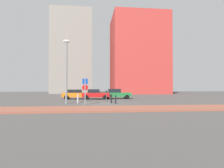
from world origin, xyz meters
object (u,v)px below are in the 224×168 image
object	(u,v)px
parking_sign_post	(85,88)
traffic_bollard_far	(116,99)
traffic_bollard_mid	(111,99)
parked_car_green	(116,94)
street_lamp	(66,66)
parking_meter	(106,94)
parked_car_orange	(77,94)
parked_car_red	(95,94)
traffic_bollard_near	(78,98)

from	to	relation	value
parking_sign_post	traffic_bollard_far	world-z (taller)	parking_sign_post
traffic_bollard_mid	parked_car_green	bearing A→B (deg)	78.66
parking_sign_post	street_lamp	xyz separation A→B (m)	(-2.02, 1.13, 2.36)
parking_meter	traffic_bollard_mid	size ratio (longest dim) A/B	1.44
parked_car_orange	parked_car_red	world-z (taller)	parked_car_red
parking_meter	traffic_bollard_near	size ratio (longest dim) A/B	1.35
parked_car_orange	traffic_bollard_mid	world-z (taller)	parked_car_orange
traffic_bollard_mid	traffic_bollard_far	bearing A→B (deg)	-70.12
parked_car_orange	traffic_bollard_near	size ratio (longest dim) A/B	4.26
street_lamp	traffic_bollard_mid	distance (m)	6.04
parked_car_red	traffic_bollard_far	world-z (taller)	parked_car_red
parked_car_orange	parking_meter	xyz separation A→B (m)	(4.01, -5.52, 0.15)
parked_car_green	traffic_bollard_mid	bearing A→B (deg)	-101.34
traffic_bollard_mid	traffic_bollard_far	distance (m)	1.05
parked_car_orange	parked_car_red	bearing A→B (deg)	-8.37
parked_car_orange	parking_meter	size ratio (longest dim) A/B	3.16
parked_car_red	traffic_bollard_mid	world-z (taller)	parked_car_red
traffic_bollard_near	traffic_bollard_far	bearing A→B (deg)	-19.13
traffic_bollard_near	traffic_bollard_far	size ratio (longest dim) A/B	1.10
parking_sign_post	parking_meter	world-z (taller)	parking_sign_post
parked_car_orange	traffic_bollard_mid	distance (m)	8.84
parked_car_green	street_lamp	distance (m)	11.03
parked_car_green	parking_sign_post	xyz separation A→B (m)	(-4.42, -9.46, 0.90)
parked_car_green	traffic_bollard_far	world-z (taller)	parked_car_green
street_lamp	traffic_bollard_far	size ratio (longest dim) A/B	7.36
traffic_bollard_far	parking_meter	bearing A→B (deg)	103.42
parked_car_orange	parked_car_red	xyz separation A→B (m)	(2.77, -0.41, 0.01)
parking_sign_post	traffic_bollard_far	size ratio (longest dim) A/B	2.87
parked_car_green	traffic_bollard_near	distance (m)	9.15
parked_car_red	parking_sign_post	distance (m)	8.97
parked_car_red	traffic_bollard_near	world-z (taller)	parked_car_red
parking_sign_post	parking_meter	bearing A→B (deg)	56.63
traffic_bollard_mid	traffic_bollard_far	xyz separation A→B (m)	(0.36, -0.99, -0.02)
parked_car_green	traffic_bollard_far	xyz separation A→B (m)	(-1.22, -8.87, -0.31)
parked_car_orange	traffic_bollard_near	world-z (taller)	parked_car_orange
street_lamp	traffic_bollard_near	world-z (taller)	street_lamp
parked_car_orange	parking_meter	distance (m)	6.83
parked_car_red	traffic_bollard_mid	xyz separation A→B (m)	(1.62, -7.26, -0.27)
parked_car_green	traffic_bollard_mid	size ratio (longest dim) A/B	4.55
parking_sign_post	parking_meter	size ratio (longest dim) A/B	1.93
parking_meter	traffic_bollard_near	world-z (taller)	parking_meter
parking_sign_post	traffic_bollard_near	world-z (taller)	parking_sign_post
street_lamp	parked_car_orange	bearing A→B (deg)	86.71
parking_meter	traffic_bollard_far	distance (m)	3.25
parked_car_orange	parking_sign_post	bearing A→B (deg)	-80.46
parking_meter	traffic_bollard_mid	distance (m)	2.22
parked_car_orange	traffic_bollard_far	size ratio (longest dim) A/B	4.68
parking_meter	traffic_bollard_mid	xyz separation A→B (m)	(0.39, -2.14, -0.41)
parked_car_green	parking_meter	size ratio (longest dim) A/B	3.17
parked_car_orange	parking_sign_post	world-z (taller)	parking_sign_post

